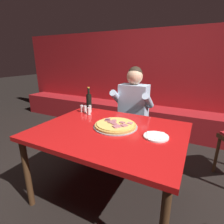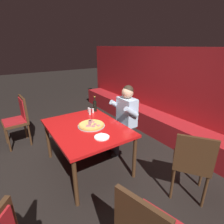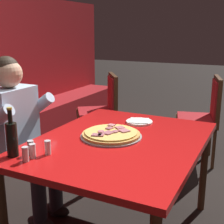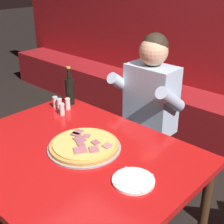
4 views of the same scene
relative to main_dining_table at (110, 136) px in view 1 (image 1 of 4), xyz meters
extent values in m
plane|color=black|center=(0.00, 0.00, -0.67)|extent=(24.00, 24.00, 0.00)
cube|color=#A3191E|center=(0.00, 2.18, 0.28)|extent=(6.80, 0.16, 1.90)
cube|color=#A3191E|center=(0.00, 1.86, -0.44)|extent=(6.46, 0.48, 0.46)
cylinder|color=#422816|center=(-0.62, -0.47, -0.32)|extent=(0.06, 0.06, 0.70)
cylinder|color=#422816|center=(-0.62, 0.47, -0.32)|extent=(0.06, 0.06, 0.70)
cylinder|color=#422816|center=(0.62, 0.47, -0.32)|extent=(0.06, 0.06, 0.70)
cube|color=red|center=(0.00, 0.00, 0.05)|extent=(1.36, 1.06, 0.04)
cylinder|color=#9E9EA3|center=(0.03, 0.07, 0.07)|extent=(0.42, 0.42, 0.01)
cylinder|color=#C69347|center=(0.03, 0.07, 0.09)|extent=(0.40, 0.40, 0.02)
cylinder|color=#E5BC5B|center=(0.03, 0.07, 0.10)|extent=(0.36, 0.36, 0.01)
cube|color=#A85B66|center=(0.03, 0.04, 0.11)|extent=(0.05, 0.05, 0.01)
cube|color=#B76670|center=(0.13, 0.06, 0.11)|extent=(0.08, 0.08, 0.01)
cube|color=#A85B66|center=(-0.08, 0.10, 0.11)|extent=(0.06, 0.05, 0.01)
cube|color=#A85B66|center=(0.08, 0.11, 0.11)|extent=(0.05, 0.05, 0.01)
cube|color=#A85B66|center=(-0.01, 0.08, 0.11)|extent=(0.08, 0.08, 0.01)
cube|color=#A85B66|center=(-0.09, 0.13, 0.11)|extent=(0.06, 0.07, 0.01)
cube|color=#B76670|center=(0.08, 0.00, 0.11)|extent=(0.09, 0.09, 0.01)
cube|color=#C6757A|center=(0.15, 0.13, 0.11)|extent=(0.05, 0.05, 0.01)
cube|color=#B76670|center=(-0.02, 0.13, 0.11)|extent=(0.05, 0.05, 0.01)
cylinder|color=white|center=(0.43, 0.03, 0.08)|extent=(0.21, 0.21, 0.01)
cube|color=white|center=(0.43, 0.03, 0.09)|extent=(0.19, 0.19, 0.01)
cylinder|color=black|center=(-0.53, 0.44, 0.17)|extent=(0.07, 0.07, 0.20)
cylinder|color=black|center=(-0.53, 0.44, 0.31)|extent=(0.03, 0.03, 0.08)
cylinder|color=#B29933|center=(-0.53, 0.44, 0.36)|extent=(0.03, 0.03, 0.01)
cylinder|color=silver|center=(-0.46, 0.36, 0.11)|extent=(0.04, 0.04, 0.07)
cylinder|color=silver|center=(-0.46, 0.36, 0.09)|extent=(0.03, 0.03, 0.04)
cylinder|color=silver|center=(-0.46, 0.36, 0.15)|extent=(0.04, 0.04, 0.01)
cylinder|color=silver|center=(-0.50, 0.32, 0.11)|extent=(0.04, 0.04, 0.07)
cylinder|color=#516B33|center=(-0.50, 0.32, 0.09)|extent=(0.03, 0.03, 0.04)
cylinder|color=silver|center=(-0.50, 0.32, 0.15)|extent=(0.04, 0.04, 0.01)
cylinder|color=silver|center=(-0.56, 0.32, 0.11)|extent=(0.04, 0.04, 0.07)
cylinder|color=#B23323|center=(-0.56, 0.32, 0.09)|extent=(0.03, 0.03, 0.04)
cylinder|color=silver|center=(-0.56, 0.32, 0.15)|extent=(0.04, 0.04, 0.01)
cylinder|color=silver|center=(-0.42, 0.27, 0.11)|extent=(0.04, 0.04, 0.07)
cylinder|color=#28231E|center=(-0.42, 0.27, 0.09)|extent=(0.03, 0.03, 0.04)
cylinder|color=silver|center=(-0.42, 0.27, 0.15)|extent=(0.04, 0.04, 0.01)
ellipsoid|color=black|center=(-0.18, 0.57, -0.63)|extent=(0.11, 0.24, 0.09)
ellipsoid|color=black|center=(0.02, 0.57, -0.63)|extent=(0.11, 0.24, 0.09)
cylinder|color=#282833|center=(-0.18, 0.57, -0.44)|extent=(0.11, 0.11, 0.43)
cylinder|color=#282833|center=(0.02, 0.57, -0.44)|extent=(0.11, 0.11, 0.43)
cube|color=#282833|center=(-0.08, 0.67, -0.16)|extent=(0.34, 0.40, 0.12)
cube|color=silver|center=(-0.08, 0.87, 0.11)|extent=(0.38, 0.22, 0.52)
cylinder|color=silver|center=(-0.30, 0.79, 0.19)|extent=(0.09, 0.30, 0.25)
cylinder|color=silver|center=(0.14, 0.79, 0.19)|extent=(0.09, 0.30, 0.25)
sphere|color=#D6A884|center=(-0.08, 0.87, 0.47)|extent=(0.21, 0.21, 0.21)
sphere|color=#2D2319|center=(-0.08, 0.88, 0.51)|extent=(0.19, 0.19, 0.19)
cylinder|color=#422816|center=(0.99, 0.93, -0.44)|extent=(0.04, 0.04, 0.47)
camera|label=1|loc=(0.71, -1.33, 0.71)|focal=28.00mm
camera|label=2|loc=(2.27, -1.03, 1.25)|focal=28.00mm
camera|label=3|loc=(-1.79, -0.83, 0.79)|focal=50.00mm
camera|label=4|loc=(1.19, -0.95, 1.02)|focal=50.00mm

